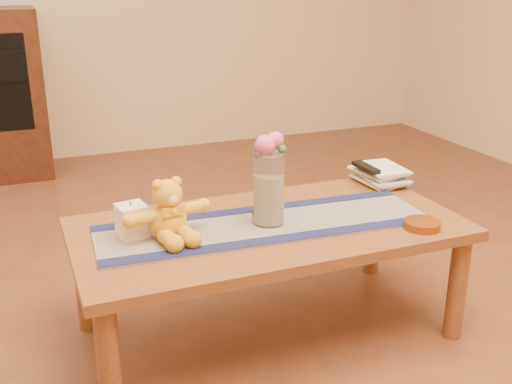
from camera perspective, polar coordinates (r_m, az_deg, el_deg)
name	(u,v)px	position (r m, az deg, el deg)	size (l,w,h in m)	color
floor	(268,331)	(2.44, 1.12, -12.77)	(5.50, 5.50, 0.00)	#582E19
coffee_table_top	(269,229)	(2.24, 1.19, -3.45)	(1.40, 0.70, 0.04)	brown
table_leg_fl	(109,365)	(1.96, -13.46, -15.36)	(0.07, 0.07, 0.41)	brown
table_leg_fr	(457,288)	(2.43, 18.14, -8.44)	(0.07, 0.07, 0.41)	brown
table_leg_bl	(84,280)	(2.45, -15.65, -7.89)	(0.07, 0.07, 0.41)	brown
table_leg_br	(373,231)	(2.85, 10.79, -3.54)	(0.07, 0.07, 0.41)	brown
persian_runner	(265,225)	(2.22, 0.82, -3.04)	(1.20, 0.35, 0.01)	#221A49
runner_border_near	(279,239)	(2.09, 2.14, -4.36)	(1.20, 0.06, 0.00)	#161A42
runner_border_far	(252,209)	(2.34, -0.36, -1.62)	(1.20, 0.06, 0.00)	#161A42
teddy_bear	(168,210)	(2.09, -8.20, -1.62)	(0.30, 0.24, 0.20)	gold
pillar_candle	(132,221)	(2.13, -11.43, -2.61)	(0.09, 0.09, 0.11)	beige
candle_wick	(131,203)	(2.11, -11.54, -1.04)	(0.00, 0.00, 0.01)	black
glass_vase	(269,189)	(2.18, 1.20, 0.29)	(0.11, 0.11, 0.26)	silver
potpourri_fill	(269,199)	(2.19, 1.19, -0.67)	(0.09, 0.09, 0.18)	beige
rose_left	(265,145)	(2.11, 0.84, 4.37)	(0.07, 0.07, 0.07)	#D64B82
rose_right	(275,140)	(2.14, 1.80, 4.84)	(0.06, 0.06, 0.06)	#D64B82
blue_flower_back	(268,143)	(2.16, 1.11, 4.56)	(0.04, 0.04, 0.04)	#4A58A2
blue_flower_side	(259,147)	(2.14, 0.28, 4.15)	(0.04, 0.04, 0.04)	#4A58A2
leaf_sprig	(282,149)	(2.13, 2.43, 4.02)	(0.03, 0.03, 0.03)	#33662D
bronze_ball	(260,212)	(2.23, 0.39, -1.89)	(0.06, 0.06, 0.06)	#4A3A18
book_bottom	(364,183)	(2.67, 9.94, 0.80)	(0.17, 0.22, 0.02)	beige
book_lower	(365,179)	(2.66, 10.10, 1.17)	(0.16, 0.22, 0.02)	beige
book_upper	(363,175)	(2.65, 9.85, 1.58)	(0.17, 0.22, 0.02)	beige
book_top	(365,171)	(2.65, 10.11, 1.96)	(0.16, 0.22, 0.02)	beige
tv_remote	(366,167)	(2.64, 10.15, 2.26)	(0.04, 0.16, 0.02)	black
amber_dish	(422,225)	(2.27, 15.15, -2.94)	(0.13, 0.13, 0.03)	#BF5914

